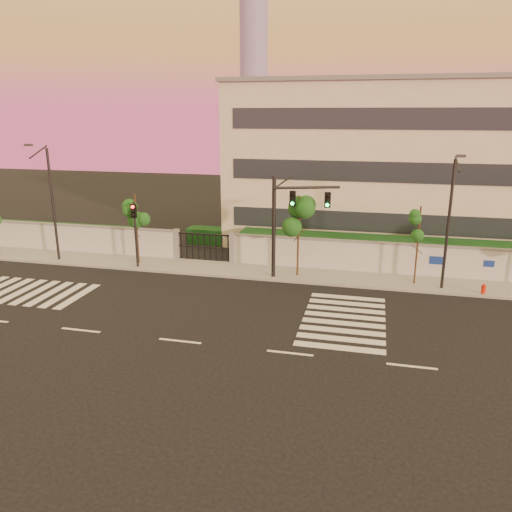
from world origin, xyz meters
name	(u,v)px	position (x,y,z in m)	size (l,w,h in m)	color
ground	(180,341)	(0.00, 0.00, 0.00)	(120.00, 120.00, 0.00)	black
sidewalk	(241,270)	(0.00, 10.50, 0.07)	(60.00, 3.00, 0.15)	gray
perimeter_wall	(248,250)	(0.10, 12.00, 1.07)	(60.00, 0.36, 2.20)	#ADB0B5
hedge_row	(272,244)	(1.17, 14.74, 0.82)	(41.00, 4.25, 1.80)	black
institutional_building	(389,162)	(9.00, 21.99, 6.16)	(24.40, 12.40, 12.25)	beige
distant_skyscraper	(254,17)	(-65.00, 280.00, 61.98)	(16.00, 16.00, 118.00)	slate
road_markings	(179,307)	(-1.58, 3.76, 0.01)	(57.00, 7.62, 0.02)	silver
street_tree_c	(136,213)	(-7.07, 10.38, 3.52)	(1.40, 1.11, 4.79)	#382314
street_tree_d	(299,218)	(3.74, 10.20, 3.77)	(1.51, 1.20, 5.12)	#382314
street_tree_e	(419,228)	(10.71, 10.31, 3.49)	(1.30, 1.03, 4.75)	#382314
traffic_signal_main	(287,216)	(3.10, 9.59, 3.99)	(3.92, 1.40, 6.32)	black
traffic_signal_secondary	(135,227)	(-6.77, 9.51, 2.83)	(0.35, 0.34, 4.46)	black
streetlight_west	(51,199)	(-12.81, 9.64, 4.34)	(0.48, 1.93, 8.04)	black
streetlight_east	(449,219)	(12.18, 9.66, 4.24)	(0.47, 1.89, 7.85)	black
fire_hydrant	(483,290)	(14.34, 9.32, 0.36)	(0.28, 0.27, 0.73)	red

